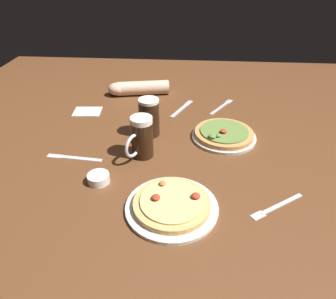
# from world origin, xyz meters

# --- Properties ---
(ground_plane) EXTENTS (2.40, 2.40, 0.03)m
(ground_plane) POSITION_xyz_m (0.00, 0.00, -0.01)
(ground_plane) COLOR brown
(pizza_plate_near) EXTENTS (0.29, 0.29, 0.05)m
(pizza_plate_near) POSITION_xyz_m (0.03, -0.30, 0.02)
(pizza_plate_near) COLOR silver
(pizza_plate_near) RESTS_ON ground_plane
(pizza_plate_far) EXTENTS (0.27, 0.27, 0.05)m
(pizza_plate_far) POSITION_xyz_m (0.22, 0.14, 0.02)
(pizza_plate_far) COLOR silver
(pizza_plate_far) RESTS_ON ground_plane
(beer_mug_dark) EXTENTS (0.09, 0.13, 0.16)m
(beer_mug_dark) POSITION_xyz_m (-0.10, -0.02, 0.08)
(beer_mug_dark) COLOR black
(beer_mug_dark) RESTS_ON ground_plane
(beer_mug_amber) EXTENTS (0.09, 0.15, 0.16)m
(beer_mug_amber) POSITION_xyz_m (-0.09, 0.14, 0.08)
(beer_mug_amber) COLOR black
(beer_mug_amber) RESTS_ON ground_plane
(ramekin_sauce) EXTENTS (0.08, 0.08, 0.03)m
(ramekin_sauce) POSITION_xyz_m (-0.22, -0.19, 0.02)
(ramekin_sauce) COLOR white
(ramekin_sauce) RESTS_ON ground_plane
(napkin_folded) EXTENTS (0.14, 0.11, 0.01)m
(napkin_folded) POSITION_xyz_m (-0.42, 0.33, 0.00)
(napkin_folded) COLOR silver
(napkin_folded) RESTS_ON ground_plane
(fork_left) EXTENTS (0.18, 0.13, 0.01)m
(fork_left) POSITION_xyz_m (0.36, -0.27, 0.00)
(fork_left) COLOR silver
(fork_left) RESTS_ON ground_plane
(knife_right) EXTENTS (0.11, 0.20, 0.01)m
(knife_right) POSITION_xyz_m (0.04, 0.41, 0.00)
(knife_right) COLOR silver
(knife_right) RESTS_ON ground_plane
(fork_spare) EXTENTS (0.13, 0.19, 0.01)m
(fork_spare) POSITION_xyz_m (0.24, 0.44, 0.00)
(fork_spare) COLOR silver
(fork_spare) RESTS_ON ground_plane
(knife_spare) EXTENTS (0.22, 0.04, 0.01)m
(knife_spare) POSITION_xyz_m (-0.36, -0.06, 0.00)
(knife_spare) COLOR silver
(knife_spare) RESTS_ON ground_plane
(diner_arm) EXTENTS (0.33, 0.13, 0.07)m
(diner_arm) POSITION_xyz_m (-0.21, 0.56, 0.04)
(diner_arm) COLOR beige
(diner_arm) RESTS_ON ground_plane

